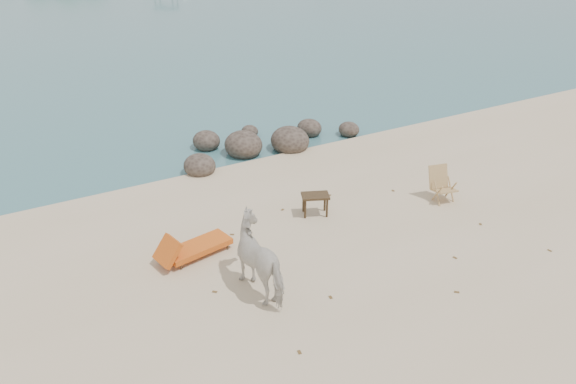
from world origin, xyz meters
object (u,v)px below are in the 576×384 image
cow (264,259)px  boulders (261,144)px  side_table (315,206)px  lounge_chair (198,245)px  deck_chair (445,186)px

cow → boulders: bearing=-123.8°
boulders → side_table: 4.47m
boulders → lounge_chair: boulders is taller
side_table → deck_chair: 3.36m
deck_chair → side_table: bearing=175.2°
lounge_chair → deck_chair: size_ratio=2.04×
cow → deck_chair: cow is taller
boulders → side_table: (-0.79, -4.39, 0.09)m
boulders → deck_chair: bearing=-65.9°
cow → side_table: (2.43, 2.03, -0.45)m
boulders → cow: size_ratio=3.66×
side_table → deck_chair: (3.20, -1.00, 0.17)m
cow → deck_chair: 5.73m
side_table → deck_chair: bearing=5.8°
boulders → lounge_chair: (-3.89, -4.65, 0.09)m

